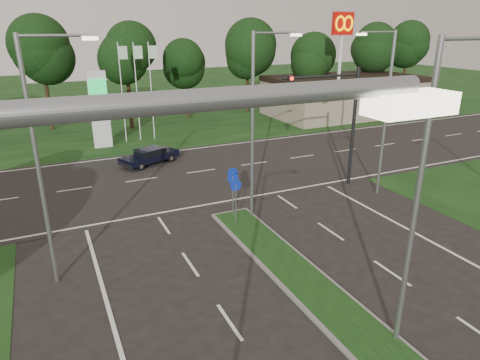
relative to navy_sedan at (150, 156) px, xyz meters
name	(u,v)px	position (x,y,z in m)	size (l,w,h in m)	color
verge_far	(110,102)	(1.68, 27.88, -0.60)	(160.00, 50.00, 0.02)	black
cross_road	(187,174)	(1.68, -3.12, -0.60)	(160.00, 12.00, 0.02)	black
commercial_building	(344,96)	(23.68, 8.88, 1.40)	(16.00, 9.00, 4.00)	gray
streetlight_median_near	(424,187)	(2.68, -21.12, 4.48)	(2.53, 0.22, 9.00)	gray
streetlight_median_far	(256,119)	(2.68, -11.12, 4.48)	(2.53, 0.22, 9.00)	gray
streetlight_left_far	(42,153)	(-6.62, -13.12, 4.48)	(2.53, 0.22, 9.00)	gray
streetlight_right_far	(384,106)	(10.48, -11.12, 4.48)	(2.53, 0.22, 9.00)	gray
traffic_signal	(337,110)	(8.87, -9.13, 4.05)	(5.10, 0.42, 7.00)	black
median_signs	(234,186)	(1.68, -10.72, 1.11)	(1.16, 1.76, 2.38)	gray
gas_pylon	(102,107)	(-2.10, 5.92, 2.60)	(5.80, 1.26, 8.00)	silver
mcdonalds_sign	(342,40)	(19.68, 4.85, 7.39)	(2.20, 0.47, 10.40)	silver
treeline_far	(130,53)	(1.78, 12.81, 6.23)	(6.00, 6.00, 9.90)	black
navy_sedan	(150,156)	(0.00, 0.00, 0.00)	(4.39, 3.13, 1.12)	black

